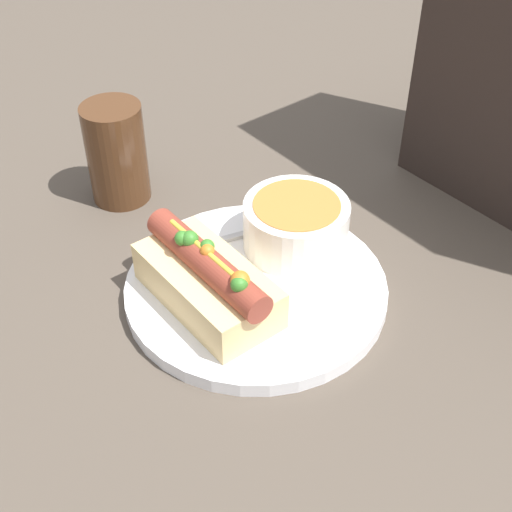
{
  "coord_description": "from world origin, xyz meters",
  "views": [
    {
      "loc": [
        0.38,
        -0.31,
        0.47
      ],
      "look_at": [
        0.0,
        0.0,
        0.05
      ],
      "focal_mm": 50.0,
      "sensor_mm": 36.0,
      "label": 1
    }
  ],
  "objects_px": {
    "hot_dog": "(208,280)",
    "spoon": "(262,228)",
    "drinking_glass": "(116,153)",
    "soup_bowl": "(296,223)"
  },
  "relations": [
    {
      "from": "soup_bowl",
      "to": "drinking_glass",
      "type": "xyz_separation_m",
      "value": [
        -0.2,
        -0.08,
        0.01
      ]
    },
    {
      "from": "hot_dog",
      "to": "spoon",
      "type": "relative_size",
      "value": 0.86
    },
    {
      "from": "hot_dog",
      "to": "soup_bowl",
      "type": "relative_size",
      "value": 1.47
    },
    {
      "from": "hot_dog",
      "to": "spoon",
      "type": "bearing_deg",
      "value": 116.27
    },
    {
      "from": "spoon",
      "to": "soup_bowl",
      "type": "bearing_deg",
      "value": -58.78
    },
    {
      "from": "soup_bowl",
      "to": "drinking_glass",
      "type": "bearing_deg",
      "value": -157.92
    },
    {
      "from": "soup_bowl",
      "to": "spoon",
      "type": "height_order",
      "value": "soup_bowl"
    },
    {
      "from": "spoon",
      "to": "drinking_glass",
      "type": "relative_size",
      "value": 1.59
    },
    {
      "from": "hot_dog",
      "to": "spoon",
      "type": "distance_m",
      "value": 0.12
    },
    {
      "from": "drinking_glass",
      "to": "spoon",
      "type": "bearing_deg",
      "value": 23.39
    }
  ]
}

